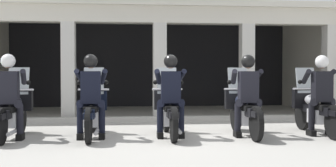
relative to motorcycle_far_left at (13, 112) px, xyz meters
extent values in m
plane|color=#A8A59E|center=(2.98, 2.85, -0.50)|extent=(80.00, 80.00, 0.00)
cube|color=black|center=(3.03, 7.27, 1.00)|extent=(10.53, 0.24, 2.99)
cube|color=beige|center=(3.03, 2.93, 2.27)|extent=(10.53, 0.36, 0.44)
cube|color=beige|center=(3.03, 5.02, 2.57)|extent=(10.53, 4.89, 0.16)
cube|color=beige|center=(8.20, 5.02, 1.00)|extent=(0.30, 4.89, 2.99)
cube|color=beige|center=(0.65, 2.93, 0.78)|extent=(0.35, 0.36, 2.55)
cube|color=beige|center=(3.03, 2.93, 0.78)|extent=(0.35, 0.36, 2.55)
cube|color=beige|center=(5.41, 2.93, 0.78)|extent=(0.35, 0.36, 2.55)
cube|color=beige|center=(7.80, 2.93, 0.78)|extent=(0.35, 0.36, 2.55)
cube|color=#B7B5AD|center=(3.03, 2.43, -0.44)|extent=(10.13, 0.24, 0.12)
cylinder|color=black|center=(0.00, 0.58, -0.18)|extent=(0.09, 0.64, 0.64)
cylinder|color=black|center=(0.00, -0.82, -0.18)|extent=(0.09, 0.64, 0.64)
cube|color=black|center=(0.00, 0.58, 0.03)|extent=(0.14, 0.44, 0.08)
cube|color=silver|center=(0.00, -0.17, -0.13)|extent=(0.28, 0.44, 0.28)
cube|color=black|center=(0.00, -0.12, 0.00)|extent=(0.18, 1.24, 0.16)
ellipsoid|color=black|center=(0.00, 0.10, 0.18)|extent=(0.26, 0.48, 0.22)
cube|color=black|center=(0.00, -0.30, 0.07)|extent=(0.24, 0.52, 0.10)
cube|color=black|center=(0.00, -0.76, 0.00)|extent=(0.16, 0.48, 0.10)
cylinder|color=silver|center=(0.00, 0.52, 0.06)|extent=(0.05, 0.24, 0.53)
cube|color=black|center=(0.00, 0.46, 0.20)|extent=(0.52, 0.16, 0.44)
sphere|color=silver|center=(0.00, 0.56, 0.22)|extent=(0.18, 0.18, 0.18)
cube|color=silver|center=(0.00, 0.44, 0.57)|extent=(0.40, 0.14, 0.54)
cylinder|color=silver|center=(0.00, 0.36, 0.40)|extent=(0.62, 0.04, 0.04)
cylinder|color=silver|center=(0.12, -0.52, -0.32)|extent=(0.07, 0.55, 0.07)
cube|color=black|center=(0.00, -0.32, 0.47)|extent=(0.36, 0.22, 0.60)
cube|color=black|center=(0.00, -0.20, 0.49)|extent=(0.05, 0.02, 0.32)
sphere|color=#936B51|center=(0.00, -0.30, 0.92)|extent=(0.21, 0.21, 0.21)
sphere|color=silver|center=(0.00, -0.30, 0.95)|extent=(0.26, 0.26, 0.26)
cylinder|color=black|center=(0.14, -0.30, 0.16)|extent=(0.26, 0.29, 0.17)
cylinder|color=black|center=(0.20, -0.30, -0.12)|extent=(0.12, 0.12, 0.53)
cube|color=black|center=(0.20, -0.29, -0.44)|extent=(0.11, 0.26, 0.12)
cylinder|color=black|center=(-0.14, -0.30, 0.16)|extent=(0.26, 0.29, 0.17)
cylinder|color=black|center=(0.22, -0.09, 0.66)|extent=(0.19, 0.48, 0.31)
sphere|color=black|center=(0.26, 0.12, 0.55)|extent=(0.09, 0.09, 0.09)
sphere|color=black|center=(-0.26, 0.12, 0.55)|extent=(0.09, 0.09, 0.09)
cylinder|color=black|center=(1.49, 0.55, -0.18)|extent=(0.09, 0.64, 0.64)
cylinder|color=black|center=(1.49, -0.85, -0.18)|extent=(0.09, 0.64, 0.64)
cube|color=black|center=(1.49, 0.55, 0.03)|extent=(0.14, 0.44, 0.08)
cube|color=silver|center=(1.49, -0.20, -0.13)|extent=(0.28, 0.44, 0.28)
cube|color=black|center=(1.49, -0.15, 0.00)|extent=(0.18, 1.24, 0.16)
ellipsoid|color=black|center=(1.49, 0.07, 0.18)|extent=(0.26, 0.48, 0.22)
cube|color=black|center=(1.49, -0.33, 0.07)|extent=(0.24, 0.52, 0.10)
cube|color=black|center=(1.49, -0.79, 0.00)|extent=(0.16, 0.48, 0.10)
cylinder|color=silver|center=(1.49, 0.49, 0.06)|extent=(0.05, 0.24, 0.53)
cube|color=black|center=(1.49, 0.43, 0.20)|extent=(0.52, 0.16, 0.44)
sphere|color=silver|center=(1.49, 0.53, 0.22)|extent=(0.18, 0.18, 0.18)
cube|color=silver|center=(1.49, 0.41, 0.57)|extent=(0.40, 0.14, 0.54)
cylinder|color=silver|center=(1.49, 0.33, 0.40)|extent=(0.62, 0.04, 0.04)
cylinder|color=silver|center=(1.61, -0.55, -0.32)|extent=(0.07, 0.55, 0.07)
cube|color=black|center=(1.49, -0.35, 0.47)|extent=(0.36, 0.22, 0.60)
cube|color=#14193F|center=(1.49, -0.23, 0.49)|extent=(0.05, 0.02, 0.32)
sphere|color=tan|center=(1.49, -0.33, 0.92)|extent=(0.21, 0.21, 0.21)
sphere|color=black|center=(1.49, -0.33, 0.95)|extent=(0.26, 0.26, 0.26)
cylinder|color=black|center=(1.63, -0.33, 0.16)|extent=(0.26, 0.29, 0.17)
cylinder|color=black|center=(1.69, -0.33, -0.12)|extent=(0.12, 0.12, 0.53)
cube|color=black|center=(1.69, -0.32, -0.44)|extent=(0.11, 0.26, 0.12)
cylinder|color=black|center=(1.35, -0.33, 0.16)|extent=(0.26, 0.29, 0.17)
cylinder|color=black|center=(1.29, -0.33, -0.12)|extent=(0.12, 0.12, 0.53)
cube|color=black|center=(1.29, -0.32, -0.44)|extent=(0.11, 0.26, 0.12)
cylinder|color=black|center=(1.71, -0.12, 0.66)|extent=(0.19, 0.48, 0.31)
sphere|color=black|center=(1.75, 0.09, 0.55)|extent=(0.09, 0.09, 0.09)
cylinder|color=black|center=(1.27, -0.12, 0.66)|extent=(0.19, 0.48, 0.31)
sphere|color=black|center=(1.23, 0.09, 0.55)|extent=(0.09, 0.09, 0.09)
cylinder|color=black|center=(2.98, 0.54, -0.18)|extent=(0.09, 0.64, 0.64)
cylinder|color=black|center=(2.98, -0.86, -0.18)|extent=(0.09, 0.64, 0.64)
cube|color=black|center=(2.98, 0.54, 0.03)|extent=(0.14, 0.44, 0.08)
cube|color=silver|center=(2.98, -0.21, -0.13)|extent=(0.28, 0.44, 0.28)
cube|color=black|center=(2.98, -0.16, 0.00)|extent=(0.18, 1.24, 0.16)
ellipsoid|color=#1E2338|center=(2.98, 0.06, 0.18)|extent=(0.26, 0.48, 0.22)
cube|color=black|center=(2.98, -0.34, 0.07)|extent=(0.24, 0.52, 0.10)
cube|color=black|center=(2.98, -0.80, 0.00)|extent=(0.16, 0.48, 0.10)
cylinder|color=silver|center=(2.98, 0.48, 0.06)|extent=(0.05, 0.24, 0.53)
cube|color=black|center=(2.98, 0.42, 0.20)|extent=(0.52, 0.16, 0.44)
sphere|color=silver|center=(2.98, 0.52, 0.22)|extent=(0.18, 0.18, 0.18)
cube|color=silver|center=(2.98, 0.40, 0.57)|extent=(0.40, 0.14, 0.54)
cylinder|color=silver|center=(2.98, 0.32, 0.40)|extent=(0.62, 0.04, 0.04)
cylinder|color=silver|center=(3.10, -0.56, -0.32)|extent=(0.07, 0.55, 0.07)
cube|color=black|center=(2.98, -0.36, 0.47)|extent=(0.36, 0.22, 0.60)
cube|color=#14193F|center=(2.98, -0.24, 0.49)|extent=(0.05, 0.02, 0.32)
sphere|color=tan|center=(2.98, -0.34, 0.92)|extent=(0.21, 0.21, 0.21)
sphere|color=black|center=(2.98, -0.34, 0.95)|extent=(0.26, 0.26, 0.26)
cylinder|color=black|center=(3.12, -0.34, 0.16)|extent=(0.26, 0.29, 0.17)
cylinder|color=black|center=(3.18, -0.34, -0.12)|extent=(0.12, 0.12, 0.53)
cube|color=black|center=(3.18, -0.33, -0.44)|extent=(0.11, 0.26, 0.12)
cylinder|color=black|center=(2.84, -0.34, 0.16)|extent=(0.26, 0.29, 0.17)
cylinder|color=black|center=(2.78, -0.34, -0.12)|extent=(0.12, 0.12, 0.53)
cube|color=black|center=(2.78, -0.33, -0.44)|extent=(0.11, 0.26, 0.12)
cylinder|color=black|center=(3.20, -0.13, 0.66)|extent=(0.19, 0.48, 0.31)
sphere|color=black|center=(3.24, 0.08, 0.55)|extent=(0.09, 0.09, 0.09)
cylinder|color=black|center=(2.76, -0.13, 0.66)|extent=(0.19, 0.48, 0.31)
sphere|color=black|center=(2.72, 0.08, 0.55)|extent=(0.09, 0.09, 0.09)
cylinder|color=black|center=(4.47, 0.51, -0.18)|extent=(0.09, 0.64, 0.64)
cylinder|color=black|center=(4.47, -0.89, -0.18)|extent=(0.09, 0.64, 0.64)
cube|color=black|center=(4.47, 0.51, 0.03)|extent=(0.14, 0.44, 0.08)
cube|color=silver|center=(4.47, -0.24, -0.13)|extent=(0.28, 0.44, 0.28)
cube|color=black|center=(4.47, -0.19, 0.00)|extent=(0.18, 1.24, 0.16)
ellipsoid|color=#1E2338|center=(4.47, 0.03, 0.18)|extent=(0.26, 0.48, 0.22)
cube|color=black|center=(4.47, -0.37, 0.07)|extent=(0.24, 0.52, 0.10)
cube|color=black|center=(4.47, -0.83, 0.00)|extent=(0.16, 0.48, 0.10)
cylinder|color=silver|center=(4.47, 0.45, 0.06)|extent=(0.05, 0.24, 0.53)
cube|color=black|center=(4.47, 0.39, 0.20)|extent=(0.52, 0.16, 0.44)
sphere|color=silver|center=(4.47, 0.49, 0.22)|extent=(0.18, 0.18, 0.18)
cube|color=silver|center=(4.47, 0.37, 0.57)|extent=(0.40, 0.14, 0.54)
cylinder|color=silver|center=(4.47, 0.29, 0.40)|extent=(0.62, 0.04, 0.04)
cylinder|color=silver|center=(4.59, -0.59, -0.32)|extent=(0.07, 0.55, 0.07)
cube|color=black|center=(4.47, -0.39, 0.47)|extent=(0.36, 0.22, 0.60)
cube|color=#14193F|center=(4.47, -0.27, 0.49)|extent=(0.05, 0.02, 0.32)
sphere|color=tan|center=(4.47, -0.37, 0.92)|extent=(0.21, 0.21, 0.21)
sphere|color=black|center=(4.47, -0.37, 0.95)|extent=(0.26, 0.26, 0.26)
cylinder|color=black|center=(4.61, -0.37, 0.16)|extent=(0.26, 0.29, 0.17)
cylinder|color=black|center=(4.67, -0.37, -0.12)|extent=(0.12, 0.12, 0.53)
cube|color=black|center=(4.67, -0.36, -0.44)|extent=(0.11, 0.26, 0.12)
cylinder|color=black|center=(4.33, -0.37, 0.16)|extent=(0.26, 0.29, 0.17)
cylinder|color=black|center=(4.27, -0.37, -0.12)|extent=(0.12, 0.12, 0.53)
cube|color=black|center=(4.27, -0.36, -0.44)|extent=(0.11, 0.26, 0.12)
cylinder|color=black|center=(4.69, -0.16, 0.66)|extent=(0.19, 0.48, 0.31)
sphere|color=black|center=(4.73, 0.05, 0.55)|extent=(0.09, 0.09, 0.09)
cylinder|color=black|center=(4.25, -0.16, 0.66)|extent=(0.19, 0.48, 0.31)
sphere|color=black|center=(4.21, 0.05, 0.55)|extent=(0.09, 0.09, 0.09)
cylinder|color=black|center=(5.96, 0.54, -0.18)|extent=(0.09, 0.64, 0.64)
cylinder|color=black|center=(5.96, -0.86, -0.18)|extent=(0.09, 0.64, 0.64)
cube|color=black|center=(5.96, 0.54, 0.03)|extent=(0.14, 0.44, 0.08)
cube|color=silver|center=(5.96, -0.21, -0.13)|extent=(0.28, 0.44, 0.28)
cube|color=black|center=(5.96, -0.16, 0.00)|extent=(0.18, 1.24, 0.16)
ellipsoid|color=#B2B2B7|center=(5.96, 0.06, 0.18)|extent=(0.26, 0.48, 0.22)
cube|color=black|center=(5.96, -0.34, 0.07)|extent=(0.24, 0.52, 0.10)
cube|color=black|center=(5.96, -0.80, 0.00)|extent=(0.16, 0.48, 0.10)
cylinder|color=silver|center=(5.96, 0.48, 0.06)|extent=(0.05, 0.24, 0.53)
cube|color=black|center=(5.96, 0.42, 0.20)|extent=(0.52, 0.16, 0.44)
sphere|color=silver|center=(5.96, 0.52, 0.22)|extent=(0.18, 0.18, 0.18)
cube|color=silver|center=(5.96, 0.40, 0.57)|extent=(0.40, 0.14, 0.54)
cylinder|color=silver|center=(5.96, 0.32, 0.40)|extent=(0.62, 0.04, 0.04)
cylinder|color=silver|center=(6.08, -0.56, -0.32)|extent=(0.07, 0.55, 0.07)
cube|color=black|center=(5.96, -0.36, 0.47)|extent=(0.36, 0.22, 0.60)
cube|color=black|center=(5.96, -0.24, 0.49)|extent=(0.05, 0.02, 0.32)
sphere|color=#936B51|center=(5.96, -0.34, 0.92)|extent=(0.21, 0.21, 0.21)
sphere|color=silver|center=(5.96, -0.34, 0.95)|extent=(0.26, 0.26, 0.26)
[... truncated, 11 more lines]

